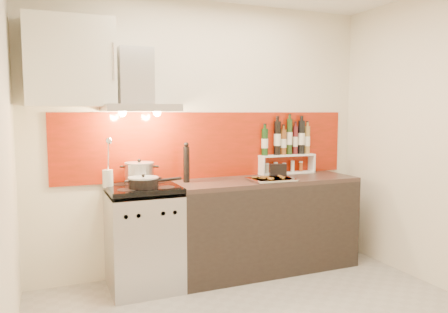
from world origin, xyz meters
name	(u,v)px	position (x,y,z in m)	size (l,w,h in m)	color
back_wall	(206,137)	(0.00, 1.40, 1.30)	(3.40, 0.02, 2.60)	silver
left_wall	(0,158)	(-1.70, 0.00, 1.30)	(0.02, 2.80, 2.60)	silver
backsplash	(212,145)	(0.05, 1.39, 1.22)	(3.00, 0.02, 0.64)	maroon
range_stove	(144,239)	(-0.70, 1.10, 0.44)	(0.60, 0.60, 0.91)	#B7B7BA
counter	(265,224)	(0.50, 1.10, 0.45)	(1.80, 0.60, 0.90)	black
range_hood	(137,89)	(-0.70, 1.24, 1.74)	(0.62, 0.50, 0.61)	#B7B7BA
upper_cabinet	(70,62)	(-1.25, 1.22, 1.95)	(0.70, 0.35, 0.72)	beige
stock_pot	(139,173)	(-0.70, 1.24, 1.00)	(0.26, 0.26, 0.22)	#B7B7BA
saute_pan	(144,182)	(-0.71, 0.99, 0.96)	(0.49, 0.26, 0.12)	black
utensil_jar	(108,172)	(-0.98, 1.18, 1.03)	(0.09, 0.14, 0.43)	silver
pepper_mill	(186,163)	(-0.27, 1.19, 1.08)	(0.06, 0.06, 0.37)	black
step_shelf	(287,148)	(0.88, 1.34, 1.17)	(0.62, 0.17, 0.57)	white
caddy_box	(278,171)	(0.67, 1.16, 0.96)	(0.16, 0.07, 0.14)	black
baking_tray	(271,179)	(0.49, 0.97, 0.92)	(0.42, 0.33, 0.03)	silver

